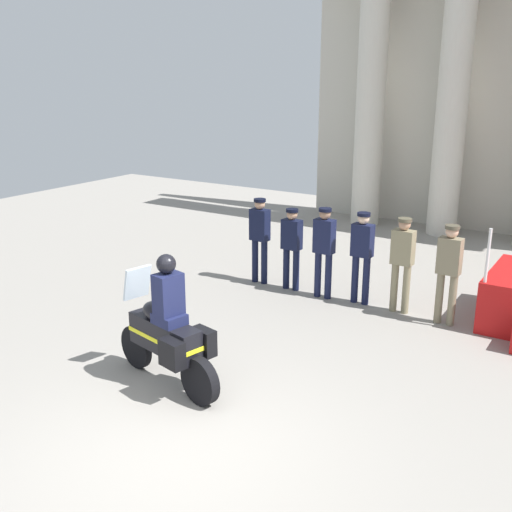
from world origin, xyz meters
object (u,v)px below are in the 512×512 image
object	(u,v)px
officer_in_row_0	(260,234)
officer_in_row_1	(292,242)
officer_in_row_4	(402,257)
officer_in_row_5	(449,267)
motorcycle_with_rider	(168,333)
officer_in_row_3	(362,250)
officer_in_row_2	(324,246)

from	to	relation	value
officer_in_row_0	officer_in_row_1	world-z (taller)	officer_in_row_0
officer_in_row_4	officer_in_row_1	bearing A→B (deg)	2.39
officer_in_row_5	officer_in_row_0	bearing A→B (deg)	0.78
officer_in_row_1	motorcycle_with_rider	bearing A→B (deg)	99.59
officer_in_row_3	officer_in_row_1	bearing A→B (deg)	3.44
officer_in_row_2	officer_in_row_4	xyz separation A→B (m)	(1.50, 0.07, -0.01)
officer_in_row_2	motorcycle_with_rider	bearing A→B (deg)	89.75
officer_in_row_0	motorcycle_with_rider	xyz separation A→B (m)	(1.26, -4.33, -0.24)
officer_in_row_3	officer_in_row_4	xyz separation A→B (m)	(0.77, -0.03, -0.00)
officer_in_row_3	officer_in_row_5	distance (m)	1.62
officer_in_row_4	officer_in_row_5	distance (m)	0.85
motorcycle_with_rider	officer_in_row_0	bearing A→B (deg)	-60.87
officer_in_row_1	motorcycle_with_rider	xyz separation A→B (m)	(0.52, -4.32, -0.17)
officer_in_row_4	motorcycle_with_rider	bearing A→B (deg)	70.98
officer_in_row_1	officer_in_row_5	size ratio (longest dim) A/B	0.94
officer_in_row_0	officer_in_row_2	world-z (taller)	officer_in_row_0
officer_in_row_2	motorcycle_with_rider	size ratio (longest dim) A/B	0.85
officer_in_row_2	officer_in_row_5	world-z (taller)	officer_in_row_2
officer_in_row_1	officer_in_row_3	world-z (taller)	officer_in_row_3
officer_in_row_2	officer_in_row_4	distance (m)	1.50
officer_in_row_4	officer_in_row_0	bearing A→B (deg)	2.31
motorcycle_with_rider	officer_in_row_1	bearing A→B (deg)	-70.25
officer_in_row_1	officer_in_row_2	distance (m)	0.75
officer_in_row_5	officer_in_row_4	bearing A→B (deg)	-4.58
officer_in_row_2	motorcycle_with_rider	distance (m)	4.25
officer_in_row_0	officer_in_row_1	size ratio (longest dim) A/B	1.07
officer_in_row_5	officer_in_row_1	bearing A→B (deg)	0.47
officer_in_row_5	motorcycle_with_rider	distance (m)	4.93
officer_in_row_2	officer_in_row_4	size ratio (longest dim) A/B	1.01
officer_in_row_3	officer_in_row_4	bearing A→B (deg)	-179.60
officer_in_row_2	officer_in_row_0	bearing A→B (deg)	-0.70
officer_in_row_1	officer_in_row_3	size ratio (longest dim) A/B	0.94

